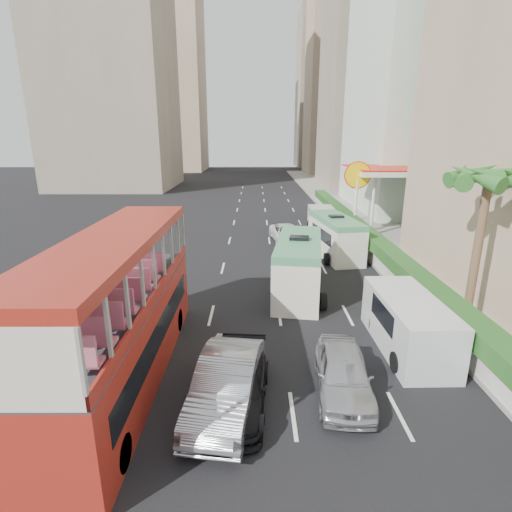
{
  "coord_description": "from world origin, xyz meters",
  "views": [
    {
      "loc": [
        -1.53,
        -12.09,
        8.03
      ],
      "look_at": [
        -1.5,
        4.0,
        3.2
      ],
      "focal_mm": 28.0,
      "sensor_mm": 36.0,
      "label": 1
    }
  ],
  "objects_px": {
    "car_black": "(238,404)",
    "minibus_near": "(298,266)",
    "minibus_far": "(335,237)",
    "panel_van_near": "(408,324)",
    "car_silver_lane_a": "(227,406)",
    "shell_station": "(386,199)",
    "car_silver_lane_b": "(342,392)",
    "van_asset": "(286,241)",
    "double_decker_bus": "(120,310)",
    "panel_van_far": "(323,221)",
    "palm_tree": "(477,252)"
  },
  "relations": [
    {
      "from": "car_black",
      "to": "minibus_near",
      "type": "distance_m",
      "value": 9.88
    },
    {
      "from": "minibus_far",
      "to": "panel_van_near",
      "type": "xyz_separation_m",
      "value": [
        0.39,
        -12.78,
        -0.32
      ]
    },
    {
      "from": "car_silver_lane_a",
      "to": "shell_station",
      "type": "distance_m",
      "value": 27.64
    },
    {
      "from": "car_silver_lane_a",
      "to": "car_black",
      "type": "height_order",
      "value": "car_silver_lane_a"
    },
    {
      "from": "car_silver_lane_a",
      "to": "shell_station",
      "type": "height_order",
      "value": "shell_station"
    },
    {
      "from": "car_silver_lane_b",
      "to": "minibus_far",
      "type": "distance_m",
      "value": 15.93
    },
    {
      "from": "car_silver_lane_a",
      "to": "van_asset",
      "type": "xyz_separation_m",
      "value": [
        3.35,
        20.36,
        0.0
      ]
    },
    {
      "from": "car_silver_lane_b",
      "to": "minibus_near",
      "type": "xyz_separation_m",
      "value": [
        -0.56,
        8.75,
        1.46
      ]
    },
    {
      "from": "minibus_near",
      "to": "van_asset",
      "type": "bearing_deg",
      "value": 97.49
    },
    {
      "from": "car_black",
      "to": "panel_van_near",
      "type": "xyz_separation_m",
      "value": [
        6.49,
        3.46,
        1.04
      ]
    },
    {
      "from": "double_decker_bus",
      "to": "minibus_near",
      "type": "relative_size",
      "value": 1.66
    },
    {
      "from": "car_black",
      "to": "panel_van_far",
      "type": "bearing_deg",
      "value": 78.6
    },
    {
      "from": "car_silver_lane_b",
      "to": "palm_tree",
      "type": "distance_m",
      "value": 8.79
    },
    {
      "from": "car_silver_lane_b",
      "to": "panel_van_near",
      "type": "bearing_deg",
      "value": 47.99
    },
    {
      "from": "car_silver_lane_b",
      "to": "minibus_near",
      "type": "height_order",
      "value": "minibus_near"
    },
    {
      "from": "palm_tree",
      "to": "panel_van_far",
      "type": "bearing_deg",
      "value": 101.2
    },
    {
      "from": "car_silver_lane_a",
      "to": "minibus_far",
      "type": "xyz_separation_m",
      "value": [
        6.42,
        16.31,
        1.36
      ]
    },
    {
      "from": "panel_van_near",
      "to": "double_decker_bus",
      "type": "bearing_deg",
      "value": -170.25
    },
    {
      "from": "double_decker_bus",
      "to": "van_asset",
      "type": "xyz_separation_m",
      "value": [
        6.95,
        18.8,
        -2.53
      ]
    },
    {
      "from": "double_decker_bus",
      "to": "car_silver_lane_b",
      "type": "xyz_separation_m",
      "value": [
        7.31,
        -0.87,
        -2.53
      ]
    },
    {
      "from": "minibus_near",
      "to": "panel_van_near",
      "type": "bearing_deg",
      "value": -49.59
    },
    {
      "from": "car_silver_lane_a",
      "to": "panel_van_far",
      "type": "xyz_separation_m",
      "value": [
        6.69,
        23.25,
        1.04
      ]
    },
    {
      "from": "panel_van_far",
      "to": "panel_van_near",
      "type": "bearing_deg",
      "value": -88.52
    },
    {
      "from": "panel_van_far",
      "to": "shell_station",
      "type": "distance_m",
      "value": 6.1
    },
    {
      "from": "palm_tree",
      "to": "minibus_near",
      "type": "bearing_deg",
      "value": 151.22
    },
    {
      "from": "panel_van_near",
      "to": "shell_station",
      "type": "bearing_deg",
      "value": 74.04
    },
    {
      "from": "panel_van_near",
      "to": "palm_tree",
      "type": "distance_m",
      "value": 4.59
    },
    {
      "from": "minibus_near",
      "to": "palm_tree",
      "type": "relative_size",
      "value": 1.03
    },
    {
      "from": "van_asset",
      "to": "minibus_near",
      "type": "distance_m",
      "value": 11.03
    },
    {
      "from": "double_decker_bus",
      "to": "minibus_far",
      "type": "xyz_separation_m",
      "value": [
        10.02,
        14.76,
        -1.17
      ]
    },
    {
      "from": "van_asset",
      "to": "shell_station",
      "type": "xyz_separation_m",
      "value": [
        9.05,
        4.2,
        2.75
      ]
    },
    {
      "from": "double_decker_bus",
      "to": "panel_van_far",
      "type": "xyz_separation_m",
      "value": [
        10.29,
        21.7,
        -1.49
      ]
    },
    {
      "from": "panel_van_far",
      "to": "minibus_near",
      "type": "bearing_deg",
      "value": -103.23
    },
    {
      "from": "double_decker_bus",
      "to": "palm_tree",
      "type": "distance_m",
      "value": 14.39
    },
    {
      "from": "car_silver_lane_a",
      "to": "minibus_far",
      "type": "height_order",
      "value": "minibus_far"
    },
    {
      "from": "car_silver_lane_a",
      "to": "car_silver_lane_b",
      "type": "distance_m",
      "value": 3.77
    },
    {
      "from": "car_black",
      "to": "palm_tree",
      "type": "height_order",
      "value": "palm_tree"
    },
    {
      "from": "shell_station",
      "to": "car_silver_lane_a",
      "type": "bearing_deg",
      "value": -116.8
    },
    {
      "from": "van_asset",
      "to": "panel_van_near",
      "type": "relative_size",
      "value": 0.9
    },
    {
      "from": "van_asset",
      "to": "panel_van_far",
      "type": "bearing_deg",
      "value": 33.29
    },
    {
      "from": "car_silver_lane_b",
      "to": "panel_van_far",
      "type": "height_order",
      "value": "panel_van_far"
    },
    {
      "from": "car_silver_lane_a",
      "to": "panel_van_near",
      "type": "bearing_deg",
      "value": 35.47
    },
    {
      "from": "car_black",
      "to": "double_decker_bus",
      "type": "bearing_deg",
      "value": 163.35
    },
    {
      "from": "minibus_far",
      "to": "shell_station",
      "type": "relative_size",
      "value": 0.77
    },
    {
      "from": "car_silver_lane_a",
      "to": "minibus_far",
      "type": "bearing_deg",
      "value": 76.52
    },
    {
      "from": "panel_van_near",
      "to": "van_asset",
      "type": "bearing_deg",
      "value": 100.54
    },
    {
      "from": "double_decker_bus",
      "to": "van_asset",
      "type": "height_order",
      "value": "double_decker_bus"
    },
    {
      "from": "car_silver_lane_b",
      "to": "shell_station",
      "type": "bearing_deg",
      "value": 75.26
    },
    {
      "from": "panel_van_near",
      "to": "palm_tree",
      "type": "xyz_separation_m",
      "value": [
        3.4,
        2.01,
        2.34
      ]
    },
    {
      "from": "car_silver_lane_b",
      "to": "panel_van_near",
      "type": "height_order",
      "value": "panel_van_near"
    }
  ]
}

